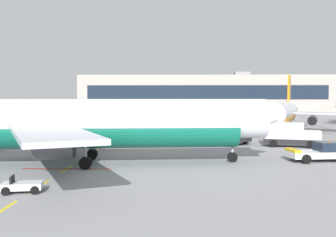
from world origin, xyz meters
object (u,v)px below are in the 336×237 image
airliner_foreground (104,123)px  ground_power_truck (226,131)px  catering_truck (290,134)px  pushback_tug (321,152)px  airliner_far_center (283,113)px  airliner_far_right (2,110)px

airliner_foreground → ground_power_truck: airliner_foreground is taller
airliner_foreground → catering_truck: (21.42, 13.90, -2.30)m
catering_truck → ground_power_truck: 8.79m
pushback_tug → airliner_far_center: bearing=82.1°
airliner_foreground → airliner_far_center: 43.37m
airliner_far_right → ground_power_truck: bearing=-35.5°
airliner_far_center → ground_power_truck: airliner_far_center is taller
airliner_foreground → pushback_tug: bearing=6.1°
airliner_far_right → airliner_foreground: bearing=-57.5°
catering_truck → airliner_far_right: bearing=145.5°
pushback_tug → catering_truck: bearing=89.4°
pushback_tug → catering_truck: size_ratio=0.86×
airliner_foreground → catering_truck: airliner_foreground is taller
airliner_far_center → catering_truck: airliner_far_center is taller
pushback_tug → airliner_far_right: (-53.86, 48.78, 2.64)m
catering_truck → airliner_foreground: bearing=-147.0°
airliner_foreground → airliner_far_right: airliner_foreground is taller
airliner_far_right → ground_power_truck: 56.83m
airliner_foreground → airliner_far_center: (25.82, 34.85, -0.45)m
pushback_tug → ground_power_truck: bearing=115.9°
airliner_far_center → catering_truck: size_ratio=4.07×
airliner_far_right → ground_power_truck: size_ratio=4.42×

